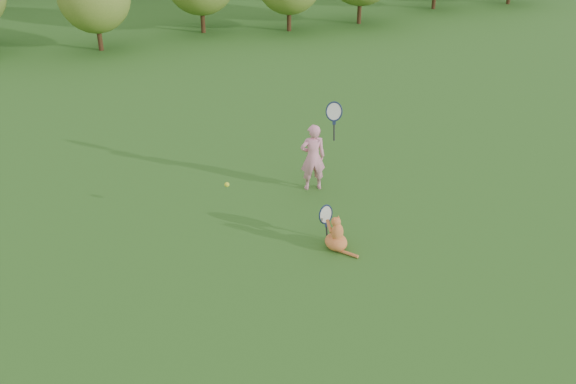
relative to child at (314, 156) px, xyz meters
name	(u,v)px	position (x,y,z in m)	size (l,w,h in m)	color
ground	(294,263)	(-1.11, -2.02, -0.62)	(100.00, 100.00, 0.00)	#275116
child	(314,156)	(0.00, 0.00, 0.00)	(0.70, 0.47, 1.76)	pink
cat	(336,232)	(-0.40, -1.86, -0.35)	(0.43, 0.70, 0.73)	#CC5227
tennis_ball	(227,185)	(-1.69, -0.67, 0.08)	(0.08, 0.08, 0.08)	#BDD719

